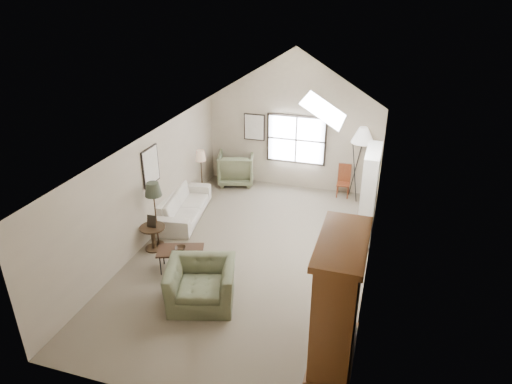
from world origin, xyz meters
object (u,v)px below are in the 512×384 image
(armchair_near, at_px, (201,284))
(coffee_table, at_px, (181,259))
(armchair_far, at_px, (236,168))
(side_chair, at_px, (343,181))
(armoire, at_px, (338,301))
(sofa, at_px, (184,205))
(side_table, at_px, (153,238))

(armchair_near, bearing_deg, coffee_table, 117.81)
(armchair_far, height_order, side_chair, armchair_far)
(armoire, distance_m, sofa, 5.75)
(armchair_near, distance_m, armchair_far, 5.61)
(armchair_near, distance_m, side_table, 2.29)
(armchair_far, distance_m, coffee_table, 4.63)
(sofa, height_order, side_table, sofa)
(armchair_near, bearing_deg, sofa, 104.40)
(coffee_table, relative_size, side_chair, 1.04)
(armchair_near, height_order, armchair_far, armchair_far)
(armoire, height_order, side_table, armoire)
(side_table, bearing_deg, armchair_far, 82.06)
(armchair_far, distance_m, side_table, 4.10)
(coffee_table, distance_m, side_table, 1.10)
(armoire, distance_m, armchair_near, 2.75)
(side_chair, bearing_deg, armchair_far, 177.62)
(side_table, height_order, side_chair, side_chair)
(armchair_near, bearing_deg, armchair_far, 86.35)
(sofa, distance_m, coffee_table, 2.35)
(coffee_table, bearing_deg, sofa, 113.84)
(armoire, relative_size, sofa, 0.96)
(side_table, distance_m, side_chair, 5.52)
(sofa, height_order, armchair_near, armchair_near)
(armchair_far, height_order, coffee_table, armchair_far)
(sofa, xyz_separation_m, armchair_near, (1.79, -3.02, 0.07))
(armoire, height_order, armchair_far, armoire)
(side_table, bearing_deg, sofa, 90.00)
(sofa, bearing_deg, side_table, 171.34)
(sofa, distance_m, armchair_near, 3.51)
(armoire, relative_size, armchair_near, 1.75)
(armchair_near, distance_m, side_chair, 5.81)
(armoire, bearing_deg, side_chair, 95.93)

